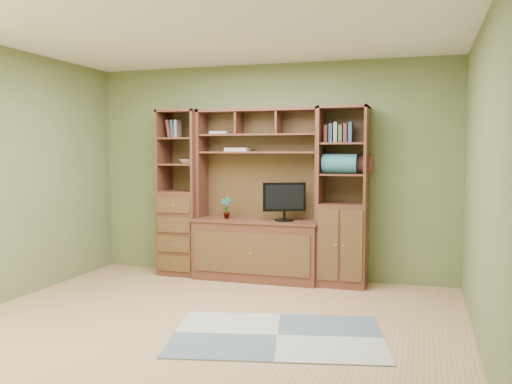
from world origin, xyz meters
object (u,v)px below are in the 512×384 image
(center_hutch, at_px, (257,195))
(left_tower, at_px, (181,193))
(right_tower, at_px, (343,197))
(monitor, at_px, (284,195))

(center_hutch, distance_m, left_tower, 1.00)
(right_tower, bearing_deg, center_hutch, -177.77)
(left_tower, bearing_deg, monitor, -3.18)
(center_hutch, height_order, right_tower, same)
(monitor, bearing_deg, right_tower, -18.33)
(left_tower, bearing_deg, right_tower, 0.00)
(center_hutch, relative_size, monitor, 3.32)
(left_tower, distance_m, monitor, 1.35)
(left_tower, relative_size, monitor, 3.32)
(center_hutch, distance_m, right_tower, 1.03)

